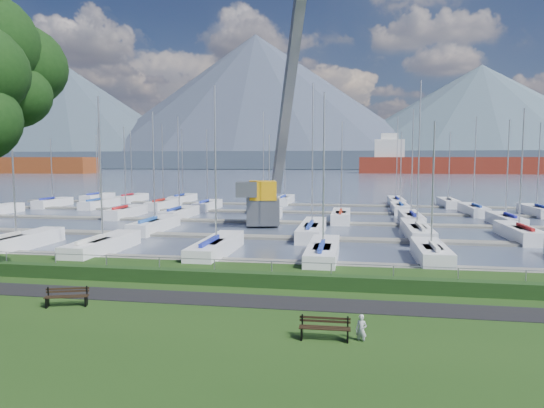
% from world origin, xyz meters
% --- Properties ---
extents(path, '(160.00, 2.00, 0.04)m').
position_xyz_m(path, '(0.00, -3.00, 0.01)').
color(path, black).
rests_on(path, grass).
extents(water, '(800.00, 540.00, 0.20)m').
position_xyz_m(water, '(0.00, 260.00, -0.40)').
color(water, '#444E63').
extents(hedge, '(80.00, 0.70, 0.70)m').
position_xyz_m(hedge, '(0.00, -0.40, 0.35)').
color(hedge, '#1A3513').
rests_on(hedge, grass).
extents(fence, '(80.00, 0.04, 0.04)m').
position_xyz_m(fence, '(0.00, 0.00, 1.20)').
color(fence, gray).
rests_on(fence, grass).
extents(foothill, '(900.00, 80.00, 12.00)m').
position_xyz_m(foothill, '(0.00, 330.00, 6.00)').
color(foothill, '#3E4A5A').
rests_on(foothill, water).
extents(mountains, '(1190.00, 360.00, 115.00)m').
position_xyz_m(mountains, '(7.35, 404.62, 46.68)').
color(mountains, '#3F4F5C').
rests_on(mountains, water).
extents(docks, '(90.00, 41.60, 0.25)m').
position_xyz_m(docks, '(0.00, 26.00, -0.22)').
color(docks, slate).
rests_on(docks, water).
extents(bench_left, '(1.84, 0.95, 0.85)m').
position_xyz_m(bench_left, '(-6.12, -5.05, 0.42)').
color(bench_left, black).
rests_on(bench_left, grass).
extents(bench_right, '(1.81, 0.45, 0.85)m').
position_xyz_m(bench_right, '(5.10, -7.13, 0.42)').
color(bench_right, black).
rests_on(bench_right, grass).
extents(person, '(0.46, 0.38, 1.09)m').
position_xyz_m(person, '(6.37, -7.03, 0.55)').
color(person, '#ADAEB4').
rests_on(person, grass).
extents(crane, '(6.82, 13.16, 22.35)m').
position_xyz_m(crane, '(-2.41, 24.54, 5.33)').
color(crane, slate).
rests_on(crane, water).
extents(cargo_ship_mid, '(94.76, 22.06, 21.50)m').
position_xyz_m(cargo_ship_mid, '(51.59, 219.79, 3.59)').
color(cargo_ship_mid, maroon).
rests_on(cargo_ship_mid, water).
extents(sailboat_fleet, '(74.17, 49.94, 13.45)m').
position_xyz_m(sailboat_fleet, '(-0.79, 27.77, 5.52)').
color(sailboat_fleet, silver).
rests_on(sailboat_fleet, water).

